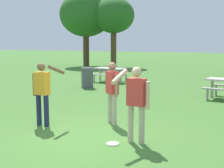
% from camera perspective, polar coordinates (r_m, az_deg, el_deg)
% --- Properties ---
extents(ground_plane, '(120.00, 120.00, 0.00)m').
position_cam_1_polar(ground_plane, '(7.05, -5.51, -9.91)').
color(ground_plane, '#447530').
extents(person_thrower, '(0.66, 0.67, 1.64)m').
position_cam_1_polar(person_thrower, '(6.39, 4.58, -2.85)').
color(person_thrower, '#B7AD93').
rests_on(person_thrower, ground).
extents(person_catcher, '(0.66, 0.67, 1.64)m').
position_cam_1_polar(person_catcher, '(7.93, -13.04, -0.94)').
color(person_catcher, '#1E234C').
rests_on(person_catcher, ground).
extents(person_bystander, '(0.49, 0.43, 1.64)m').
position_cam_1_polar(person_bystander, '(7.92, 0.05, -0.89)').
color(person_bystander, '#B7AD93').
rests_on(person_bystander, ground).
extents(frisbee, '(0.27, 0.27, 0.03)m').
position_cam_1_polar(frisbee, '(6.53, 0.13, -11.22)').
color(frisbee, white).
rests_on(frisbee, ground).
extents(picnic_table_far, '(1.87, 1.63, 0.77)m').
position_cam_1_polar(picnic_table_far, '(16.47, -0.35, 2.34)').
color(picnic_table_far, beige).
rests_on(picnic_table_far, ground).
extents(trash_can_further_along, '(0.59, 0.59, 0.96)m').
position_cam_1_polar(trash_can_further_along, '(14.42, -4.69, 1.21)').
color(trash_can_further_along, '#515156').
rests_on(trash_can_further_along, ground).
extents(tree_tall_left, '(4.69, 4.69, 6.64)m').
position_cam_1_polar(tree_tall_left, '(27.97, -4.98, 12.89)').
color(tree_tall_left, '#4C3823').
rests_on(tree_tall_left, ground).
extents(tree_broad_center, '(3.64, 3.64, 6.03)m').
position_cam_1_polar(tree_broad_center, '(26.93, 0.30, 12.72)').
color(tree_broad_center, brown).
rests_on(tree_broad_center, ground).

